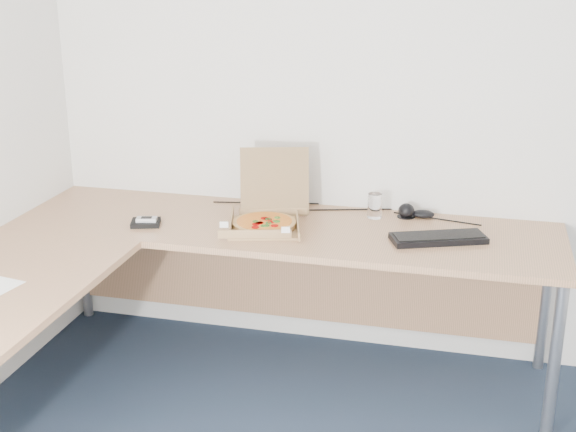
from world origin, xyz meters
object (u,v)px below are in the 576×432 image
(desk, at_px, (184,259))
(wallet, at_px, (146,223))
(drinking_glass, at_px, (375,206))
(pizza_box, at_px, (266,219))
(keyboard, at_px, (438,238))

(desk, height_order, wallet, wallet)
(desk, distance_m, wallet, 0.41)
(wallet, bearing_deg, drinking_glass, 1.91)
(pizza_box, height_order, drinking_glass, pizza_box)
(desk, height_order, pizza_box, pizza_box)
(pizza_box, xyz_separation_m, drinking_glass, (0.46, 0.25, 0.02))
(drinking_glass, relative_size, wallet, 0.90)
(desk, bearing_deg, keyboard, 21.01)
(pizza_box, bearing_deg, keyboard, -15.25)
(drinking_glass, xyz_separation_m, wallet, (-1.00, -0.36, -0.05))
(drinking_glass, height_order, wallet, drinking_glass)
(desk, relative_size, wallet, 19.32)
(desk, xyz_separation_m, wallet, (-0.29, 0.28, 0.04))
(pizza_box, relative_size, wallet, 2.89)
(pizza_box, bearing_deg, desk, -137.85)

